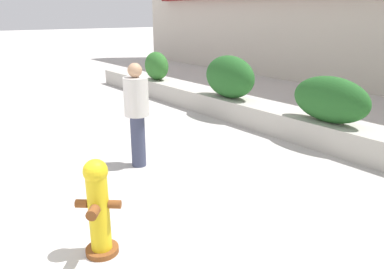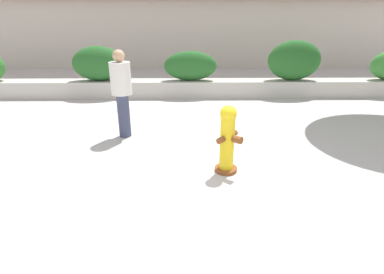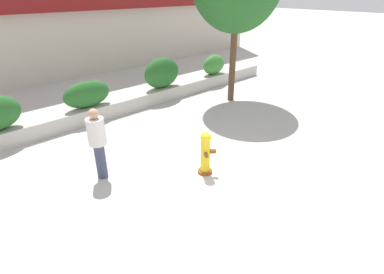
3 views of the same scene
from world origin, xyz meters
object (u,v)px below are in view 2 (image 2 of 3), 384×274
at_px(hedge_bush_3, 294,60).
at_px(fire_hydrant, 227,139).
at_px(hedge_bush_2, 190,66).
at_px(pedestrian, 122,89).
at_px(hedge_bush_1, 98,64).

xyz_separation_m(hedge_bush_3, fire_hydrant, (-2.60, -4.90, -0.53)).
relative_size(hedge_bush_2, fire_hydrant, 1.46).
height_order(hedge_bush_3, pedestrian, pedestrian).
xyz_separation_m(hedge_bush_2, hedge_bush_3, (3.12, 0.00, 0.15)).
distance_m(hedge_bush_1, hedge_bush_2, 2.75).
bearing_deg(hedge_bush_3, fire_hydrant, -117.93).
height_order(hedge_bush_1, fire_hydrant, hedge_bush_1).
bearing_deg(hedge_bush_1, fire_hydrant, -56.23).
distance_m(hedge_bush_2, fire_hydrant, 4.94).
bearing_deg(fire_hydrant, hedge_bush_2, 96.09).
bearing_deg(hedge_bush_2, pedestrian, -112.38).
bearing_deg(pedestrian, hedge_bush_1, 112.38).
bearing_deg(hedge_bush_2, hedge_bush_1, 180.00).
distance_m(fire_hydrant, pedestrian, 2.49).
xyz_separation_m(hedge_bush_3, pedestrian, (-4.49, -3.34, -0.10)).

